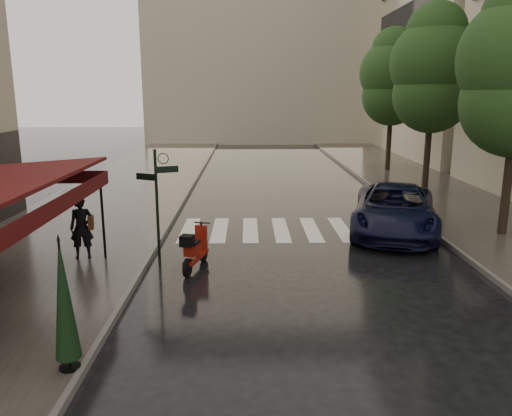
{
  "coord_description": "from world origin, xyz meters",
  "views": [
    {
      "loc": [
        1.31,
        -10.52,
        4.57
      ],
      "look_at": [
        1.55,
        3.26,
        1.4
      ],
      "focal_mm": 35.0,
      "sensor_mm": 36.0,
      "label": 1
    }
  ],
  "objects_px": {
    "scooter": "(195,250)",
    "parasol_back": "(64,300)",
    "parked_car": "(395,209)",
    "pedestrian_with_umbrella": "(80,199)"
  },
  "relations": [
    {
      "from": "pedestrian_with_umbrella",
      "to": "parked_car",
      "type": "bearing_deg",
      "value": 4.93
    },
    {
      "from": "scooter",
      "to": "pedestrian_with_umbrella",
      "type": "bearing_deg",
      "value": -177.93
    },
    {
      "from": "scooter",
      "to": "parasol_back",
      "type": "bearing_deg",
      "value": -92.94
    },
    {
      "from": "parasol_back",
      "to": "parked_car",
      "type": "bearing_deg",
      "value": 47.53
    },
    {
      "from": "scooter",
      "to": "parasol_back",
      "type": "xyz_separation_m",
      "value": [
        -1.56,
        -5.09,
        0.81
      ]
    },
    {
      "from": "pedestrian_with_umbrella",
      "to": "parked_car",
      "type": "xyz_separation_m",
      "value": [
        9.47,
        2.85,
        -0.98
      ]
    },
    {
      "from": "scooter",
      "to": "parasol_back",
      "type": "height_order",
      "value": "parasol_back"
    },
    {
      "from": "pedestrian_with_umbrella",
      "to": "parasol_back",
      "type": "xyz_separation_m",
      "value": [
        1.59,
        -5.76,
        -0.43
      ]
    },
    {
      "from": "pedestrian_with_umbrella",
      "to": "parked_car",
      "type": "distance_m",
      "value": 9.94
    },
    {
      "from": "parked_car",
      "to": "parasol_back",
      "type": "xyz_separation_m",
      "value": [
        -7.88,
        -8.61,
        0.54
      ]
    }
  ]
}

